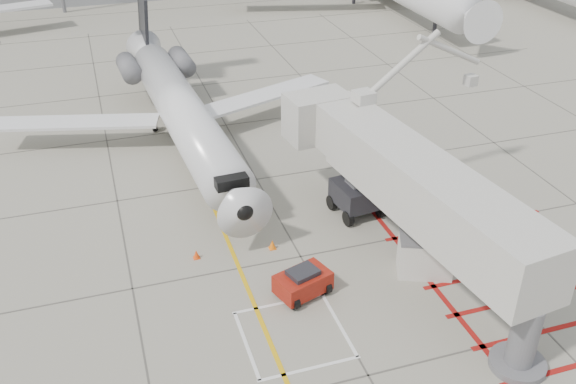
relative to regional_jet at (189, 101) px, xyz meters
name	(u,v)px	position (x,y,z in m)	size (l,w,h in m)	color
ground_plane	(330,309)	(3.05, -15.58, -3.87)	(260.00, 260.00, 0.00)	gray
regional_jet	(189,101)	(0.00, 0.00, 0.00)	(23.40, 29.50, 7.73)	silver
jet_bridge	(429,205)	(7.91, -14.54, -0.12)	(8.86, 18.71, 7.49)	beige
pushback_tug	(303,282)	(2.25, -14.24, -3.18)	(2.35, 1.47, 1.37)	maroon
baggage_cart	(388,202)	(8.83, -9.05, -3.29)	(1.81, 1.14, 1.14)	#59595E
ground_power_unit	(425,256)	(8.10, -14.49, -2.90)	(2.45, 1.43, 1.94)	silver
cone_nose	(196,254)	(-1.75, -10.16, -3.64)	(0.32, 0.32, 0.45)	#F4440C
cone_side	(272,244)	(1.95, -10.51, -3.62)	(0.35, 0.35, 0.49)	orange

